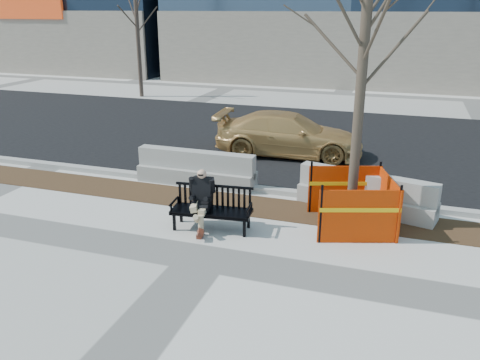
# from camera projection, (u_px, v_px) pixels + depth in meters

# --- Properties ---
(ground) EXTENTS (120.00, 120.00, 0.00)m
(ground) POSITION_uv_depth(u_px,v_px,m) (204.00, 258.00, 8.84)
(ground) COLOR beige
(ground) RESTS_ON ground
(mulch_strip) EXTENTS (40.00, 1.20, 0.02)m
(mulch_strip) POSITION_uv_depth(u_px,v_px,m) (248.00, 205.00, 11.16)
(mulch_strip) COLOR #47301C
(mulch_strip) RESTS_ON ground
(asphalt_street) EXTENTS (60.00, 10.40, 0.01)m
(asphalt_street) POSITION_uv_depth(u_px,v_px,m) (303.00, 139.00, 16.71)
(asphalt_street) COLOR black
(asphalt_street) RESTS_ON ground
(curb) EXTENTS (60.00, 0.25, 0.12)m
(curb) POSITION_uv_depth(u_px,v_px,m) (260.00, 189.00, 12.00)
(curb) COLOR #9E9B93
(curb) RESTS_ON ground
(bench) EXTENTS (1.70, 0.77, 0.88)m
(bench) POSITION_uv_depth(u_px,v_px,m) (212.00, 229.00, 9.99)
(bench) COLOR black
(bench) RESTS_ON ground
(seated_man) EXTENTS (0.60, 0.90, 1.19)m
(seated_man) POSITION_uv_depth(u_px,v_px,m) (202.00, 227.00, 10.08)
(seated_man) COLOR black
(seated_man) RESTS_ON ground
(tree_fence) EXTENTS (2.94, 2.94, 5.81)m
(tree_fence) POSITION_uv_depth(u_px,v_px,m) (349.00, 226.00, 10.10)
(tree_fence) COLOR #EA3500
(tree_fence) RESTS_ON ground
(sedan) EXTENTS (4.49, 2.09, 1.27)m
(sedan) POSITION_uv_depth(u_px,v_px,m) (288.00, 155.00, 14.99)
(sedan) COLOR tan
(sedan) RESTS_ON ground
(jersey_barrier_left) EXTENTS (3.05, 0.63, 0.87)m
(jersey_barrier_left) POSITION_uv_depth(u_px,v_px,m) (197.00, 184.00, 12.54)
(jersey_barrier_left) COLOR #98968F
(jersey_barrier_left) RESTS_ON ground
(jersey_barrier_right) EXTENTS (3.08, 1.30, 0.87)m
(jersey_barrier_right) POSITION_uv_depth(u_px,v_px,m) (364.00, 210.00, 10.91)
(jersey_barrier_right) COLOR #9E9C94
(jersey_barrier_right) RESTS_ON ground
(far_tree_left) EXTENTS (2.38, 2.38, 5.92)m
(far_tree_left) POSITION_uv_depth(u_px,v_px,m) (142.00, 96.00, 24.72)
(far_tree_left) COLOR #4B3B30
(far_tree_left) RESTS_ON ground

